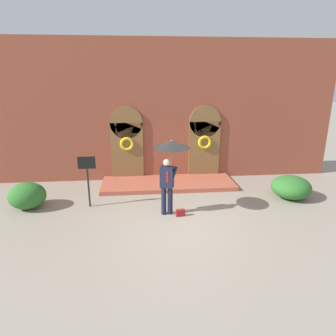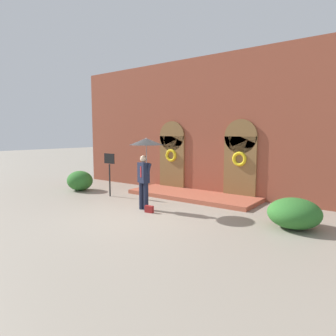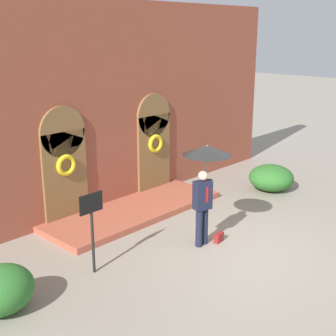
{
  "view_description": "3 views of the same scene",
  "coord_description": "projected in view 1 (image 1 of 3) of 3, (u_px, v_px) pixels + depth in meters",
  "views": [
    {
      "loc": [
        -1.07,
        -8.1,
        4.18
      ],
      "look_at": [
        -0.13,
        1.77,
        1.12
      ],
      "focal_mm": 32.0,
      "sensor_mm": 36.0,
      "label": 1
    },
    {
      "loc": [
        6.16,
        -6.83,
        2.49
      ],
      "look_at": [
        -0.28,
        1.84,
        1.26
      ],
      "focal_mm": 32.0,
      "sensor_mm": 36.0,
      "label": 2
    },
    {
      "loc": [
        -8.07,
        -5.74,
        4.81
      ],
      "look_at": [
        0.06,
        1.89,
        1.51
      ],
      "focal_mm": 50.0,
      "sensor_mm": 36.0,
      "label": 3
    }
  ],
  "objects": [
    {
      "name": "building_facade",
      "position": [
        166.0,
        114.0,
        12.19
      ],
      "size": [
        14.0,
        2.3,
        5.6
      ],
      "color": "brown",
      "rests_on": "ground"
    },
    {
      "name": "sign_post",
      "position": [
        87.0,
        173.0,
        9.68
      ],
      "size": [
        0.56,
        0.06,
        1.72
      ],
      "color": "black",
      "rests_on": "ground"
    },
    {
      "name": "ground_plane",
      "position": [
        178.0,
        220.0,
        9.03
      ],
      "size": [
        80.0,
        80.0,
        0.0
      ],
      "primitive_type": "plane",
      "color": "gray"
    },
    {
      "name": "person_with_umbrella",
      "position": [
        170.0,
        155.0,
        8.92
      ],
      "size": [
        1.1,
        1.1,
        2.36
      ],
      "color": "#191E33",
      "rests_on": "ground"
    },
    {
      "name": "handbag",
      "position": [
        180.0,
        213.0,
        9.29
      ],
      "size": [
        0.29,
        0.15,
        0.22
      ],
      "primitive_type": "cube",
      "rotation": [
        0.0,
        0.0,
        0.13
      ],
      "color": "maroon",
      "rests_on": "ground"
    },
    {
      "name": "shrub_right",
      "position": [
        291.0,
        187.0,
        10.62
      ],
      "size": [
        1.38,
        1.37,
        0.8
      ],
      "primitive_type": "ellipsoid",
      "color": "#2D6B28",
      "rests_on": "ground"
    },
    {
      "name": "shrub_left",
      "position": [
        27.0,
        196.0,
        9.77
      ],
      "size": [
        1.2,
        1.06,
        0.87
      ],
      "primitive_type": "ellipsoid",
      "color": "#2D6B28",
      "rests_on": "ground"
    }
  ]
}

